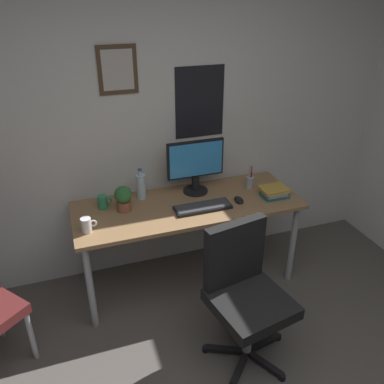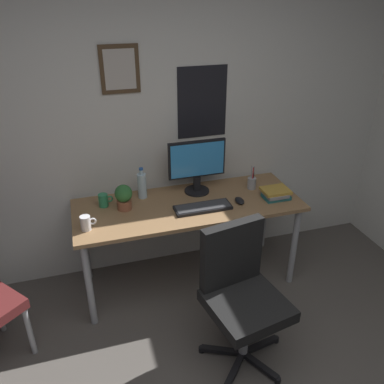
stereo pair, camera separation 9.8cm
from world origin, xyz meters
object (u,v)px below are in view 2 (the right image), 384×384
Objects in this scene: potted_plant at (124,196)px; book_stack_left at (276,194)px; office_chair at (240,289)px; computer_mouse at (240,201)px; coffee_mug_far at (104,200)px; pen_cup at (252,182)px; water_bottle at (142,185)px; coffee_mug_near at (86,223)px; monitor at (197,164)px; keyboard at (203,207)px.

book_stack_left is (1.16, -0.18, -0.07)m from potted_plant.
computer_mouse is (0.27, 0.70, 0.23)m from office_chair.
pen_cup is (1.19, -0.05, 0.00)m from coffee_mug_far.
computer_mouse is 0.56× the size of potted_plant.
potted_plant is at bearing -139.43° from water_bottle.
potted_plant is (-0.16, -0.14, -0.00)m from water_bottle.
coffee_mug_near reaches higher than book_stack_left.
potted_plant is at bearing 171.30° from book_stack_left.
office_chair is at bearing -52.14° from coffee_mug_far.
pen_cup is at bearing 62.66° from office_chair.
office_chair is 2.07× the size of monitor.
water_bottle is 1.26× the size of pen_cup.
pen_cup is at bearing 117.69° from book_stack_left.
book_stack_left is (0.11, -0.21, -0.01)m from pen_cup.
office_chair is 1.22m from coffee_mug_far.
coffee_mug_far is at bearing 177.55° from pen_cup.
pen_cup reaches higher than book_stack_left.
potted_plant is (-0.56, 0.17, 0.09)m from keyboard.
computer_mouse is 0.44× the size of water_bottle.
coffee_mug_far is 0.52× the size of book_stack_left.
monitor is 0.36m from keyboard.
water_bottle reaches higher than potted_plant.
book_stack_left is at bearing 50.03° from office_chair.
coffee_mug_near is at bearing -177.69° from computer_mouse.
water_bottle is 0.32m from coffee_mug_far.
book_stack_left is at bearing -8.70° from potted_plant.
coffee_mug_far is 0.17m from potted_plant.
coffee_mug_far is 1.19m from pen_cup.
book_stack_left reaches higher than computer_mouse.
water_bottle is (-0.40, 0.31, 0.09)m from keyboard.
office_chair reaches higher than pen_cup.
coffee_mug_near reaches higher than coffee_mug_far.
office_chair is 1.07m from monitor.
water_bottle is 0.89m from pen_cup.
water_bottle is at bearing 37.66° from coffee_mug_near.
water_bottle reaches higher than keyboard.
coffee_mug_far is at bearing 127.86° from office_chair.
office_chair is 0.72m from keyboard.
office_chair is 1.13m from water_bottle.
keyboard is 3.91× the size of computer_mouse.
computer_mouse is at bearing -23.49° from water_bottle.
office_chair is 0.78m from computer_mouse.
computer_mouse is 0.88m from potted_plant.
keyboard is at bearing 2.57° from coffee_mug_near.
keyboard is 3.92× the size of coffee_mug_far.
pen_cup reaches higher than keyboard.
pen_cup is (1.05, 0.03, -0.05)m from potted_plant.
potted_plant reaches higher than keyboard.
keyboard is 0.85m from coffee_mug_near.
pen_cup reaches higher than coffee_mug_far.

